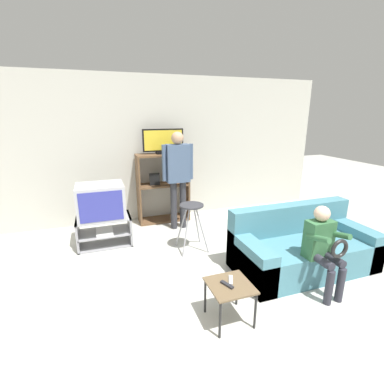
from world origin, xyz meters
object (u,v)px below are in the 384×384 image
Objects in this scene: snack_table at (230,289)px; couch at (301,248)px; media_shelf at (163,187)px; television_flat at (163,142)px; remote_control_black at (227,285)px; television_main at (101,201)px; folding_stool at (192,214)px; person_standing_adult at (178,171)px; remote_control_white at (231,280)px; person_seated_child at (323,244)px; tv_stand at (105,231)px.

snack_table is 1.45m from couch.
media_shelf reaches higher than couch.
media_shelf is at bearing 89.69° from snack_table.
television_flat is 3.00m from remote_control_black.
television_main is 2.87m from couch.
person_standing_adult is (0.04, 0.83, 0.45)m from folding_stool.
television_flat is 5.05× the size of remote_control_white.
remote_control_black is at bearing -91.03° from media_shelf.
television_flat reaches higher than television_main.
folding_stool is at bearing -86.27° from television_flat.
snack_table is at bearing -156.20° from couch.
remote_control_black is 1.22m from person_seated_child.
television_flat is 3.06m from person_seated_child.
folding_stool is 1.75m from person_seated_child.
tv_stand is 1.38m from folding_stool.
remote_control_black is at bearing -95.17° from person_standing_adult.
television_flat reaches higher than person_standing_adult.
remote_control_white is (-0.10, -1.46, -0.15)m from folding_stool.
television_flat is at bearing 36.23° from media_shelf.
folding_stool reaches higher than tv_stand.
tv_stand is 1.95× the size of snack_table.
person_seated_child reaches higher than tv_stand.
couch is 0.59m from person_seated_child.
couch is at bearing 72.38° from person_seated_child.
person_standing_adult is at bearing 112.54° from remote_control_white.
snack_table is 0.24× the size of person_standing_adult.
television_main is 1.36m from folding_stool.
person_standing_adult is at bearing 62.46° from remote_control_black.
folding_stool reaches higher than remote_control_black.
couch reaches higher than remote_control_white.
media_shelf is 1.72× the size of television_flat.
remote_control_white is at bearing -157.54° from couch.
person_standing_adult is (0.16, -0.44, 0.37)m from media_shelf.
remote_control_white is at bearing -61.52° from tv_stand.
tv_stand is 0.80× the size of person_seated_child.
person_seated_child reaches higher than folding_stool.
remote_control_black is (1.04, -2.09, 0.19)m from tv_stand.
media_shelf is 0.82m from television_flat.
television_main is 0.37× the size of couch.
media_shelf is 2.74m from remote_control_white.
person_seated_child is at bearing -107.62° from couch.
television_main is 0.92× the size of television_flat.
person_standing_adult is (1.26, 0.26, 0.31)m from television_main.
remote_control_white is 1.15m from person_seated_child.
television_main is 2.36m from remote_control_black.
person_seated_child is at bearing -17.42° from remote_control_black.
television_flat is (1.12, 0.72, 1.24)m from tv_stand.
media_shelf is at bearing 113.29° from person_seated_child.
person_seated_child is at bearing -67.50° from television_flat.
media_shelf reaches higher than folding_stool.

